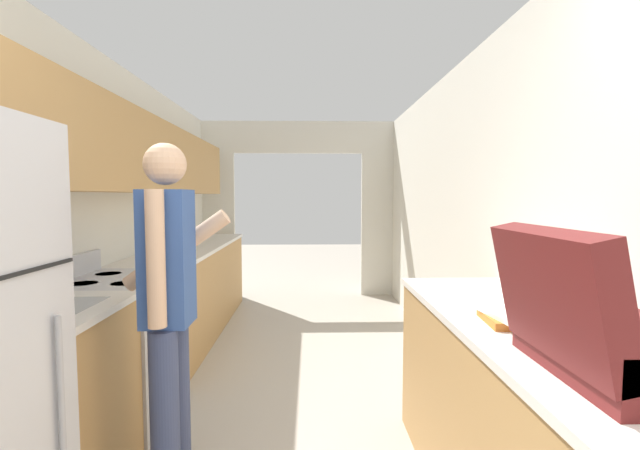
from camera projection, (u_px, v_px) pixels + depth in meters
The scene contains 9 objects.
wall_left at pixel (105, 193), 3.11m from camera, with size 0.38×7.92×2.50m.
wall_right at pixel (496, 225), 2.81m from camera, with size 0.06×7.92×2.50m.
wall_far_with_doorway at pixel (298, 195), 6.14m from camera, with size 3.13×0.06×2.50m.
counter_left at pixel (175, 303), 3.92m from camera, with size 0.62×4.29×0.92m.
counter_right at pixel (523, 431), 1.79m from camera, with size 0.62×1.92×0.92m.
range_oven at pixel (118, 348), 2.74m from camera, with size 0.66×0.73×1.06m.
person at pixel (169, 310), 2.00m from camera, with size 0.54×0.37×1.68m.
suitcase at pixel (596, 330), 1.23m from camera, with size 0.46×0.55×0.43m.
book_stack at pixel (515, 317), 1.74m from camera, with size 0.26×0.27×0.05m.
Camera 1 is at (0.18, -0.61, 1.44)m, focal length 24.00 mm.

